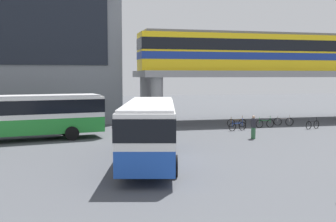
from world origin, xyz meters
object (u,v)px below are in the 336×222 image
at_px(bus_main, 150,125).
at_px(bicycle_black, 313,125).
at_px(bicycle_blue, 237,126).
at_px(bicycle_brown, 237,123).
at_px(bus_secondary, 24,113).
at_px(bicycle_silver, 284,122).
at_px(pedestrian_at_kerb, 253,128).
at_px(bicycle_green, 265,123).
at_px(train, 253,51).

bearing_deg(bus_main, bicycle_black, 32.64).
bearing_deg(bicycle_blue, bicycle_brown, 68.80).
distance_m(bus_secondary, bicycle_brown, 18.24).
xyz_separation_m(bicycle_silver, pedestrian_at_kerb, (-6.16, -6.79, 0.44)).
bearing_deg(bicycle_silver, bicycle_green, -157.19).
bearing_deg(bicycle_silver, bus_main, -138.73).
bearing_deg(bicycle_blue, bicycle_black, -3.68).
height_order(train, bicycle_brown, train).
xyz_separation_m(bus_main, bicycle_blue, (9.53, 10.88, -1.63)).
bearing_deg(bus_secondary, bus_main, -51.96).
distance_m(bicycle_brown, bicycle_black, 6.50).
bearing_deg(bus_secondary, pedestrian_at_kerb, -10.09).
bearing_deg(bicycle_black, train, 108.71).
xyz_separation_m(bus_main, bicycle_brown, (10.45, 13.26, -1.63)).
height_order(train, bicycle_green, train).
relative_size(bicycle_black, pedestrian_at_kerb, 1.00).
xyz_separation_m(bicycle_brown, pedestrian_at_kerb, (-1.55, -6.83, 0.44)).
distance_m(train, bicycle_black, 10.03).
xyz_separation_m(bus_main, bicycle_silver, (15.06, 13.22, -1.63)).
xyz_separation_m(bus_secondary, bicycle_blue, (16.81, 1.58, -1.63)).
distance_m(bicycle_brown, bicycle_green, 2.47).
xyz_separation_m(bicycle_blue, pedestrian_at_kerb, (-0.62, -4.45, 0.44)).
height_order(bus_secondary, pedestrian_at_kerb, bus_secondary).
distance_m(bus_main, bus_secondary, 11.82).
bearing_deg(bus_secondary, bicycle_brown, 12.56).
bearing_deg(pedestrian_at_kerb, train, 65.82).
relative_size(bicycle_blue, pedestrian_at_kerb, 1.02).
relative_size(train, pedestrian_at_kerb, 13.64).
relative_size(train, bicycle_silver, 13.94).
xyz_separation_m(train, bus_main, (-13.90, -17.55, -5.02)).
bearing_deg(train, bicycle_brown, -128.79).
height_order(bus_main, bicycle_silver, bus_main).
bearing_deg(bicycle_green, bicycle_brown, 155.22).
distance_m(bus_secondary, bicycle_black, 23.67).
height_order(bicycle_brown, pedestrian_at_kerb, pedestrian_at_kerb).
bearing_deg(bicycle_silver, train, 105.03).
xyz_separation_m(bicycle_green, bicycle_black, (3.61, -1.78, 0.00)).
height_order(bicycle_blue, bicycle_black, same).
distance_m(bicycle_green, pedestrian_at_kerb, 6.94).
bearing_deg(bicycle_black, bus_secondary, -177.24).
xyz_separation_m(bicycle_silver, bicycle_black, (1.24, -2.77, 0.00)).
distance_m(bus_main, bicycle_blue, 14.56).
height_order(train, bicycle_silver, train).
distance_m(bus_main, pedestrian_at_kerb, 11.05).
bearing_deg(bicycle_silver, bicycle_black, -65.86).
height_order(bicycle_silver, bicycle_blue, same).
relative_size(bus_main, bicycle_blue, 6.50).
bearing_deg(bus_main, bicycle_silver, 41.27).
xyz_separation_m(bus_main, pedestrian_at_kerb, (8.90, 6.43, -1.19)).
xyz_separation_m(bicycle_brown, bicycle_green, (2.24, -1.04, 0.00)).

